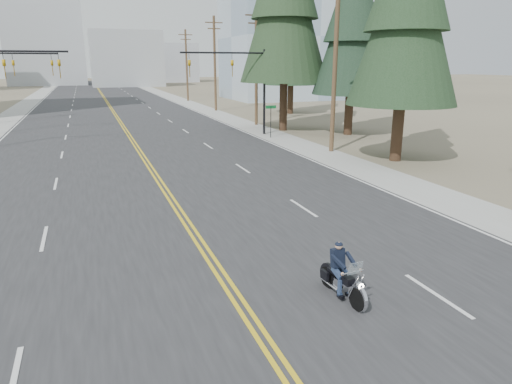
{
  "coord_description": "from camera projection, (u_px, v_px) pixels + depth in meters",
  "views": [
    {
      "loc": [
        -3.2,
        -4.47,
        5.9
      ],
      "look_at": [
        2.06,
        9.78,
        1.6
      ],
      "focal_mm": 32.0,
      "sensor_mm": 36.0,
      "label": 1
    }
  ],
  "objects": [
    {
      "name": "utility_pole_e",
      "position": [
        187.0,
        64.0,
        72.5
      ],
      "size": [
        2.2,
        0.3,
        11.0
      ],
      "color": "brown",
      "rests_on": "ground"
    },
    {
      "name": "utility_pole_c",
      "position": [
        256.0,
        65.0,
        43.62
      ],
      "size": [
        2.2,
        0.3,
        11.0
      ],
      "color": "brown",
      "rests_on": "ground"
    },
    {
      "name": "haze_bldg_c",
      "position": [
        259.0,
        51.0,
        116.88
      ],
      "size": [
        16.0,
        12.0,
        18.0
      ],
      "primitive_type": "cube",
      "color": "#B7BCC6",
      "rests_on": "ground"
    },
    {
      "name": "sidewalk_left",
      "position": [
        25.0,
        105.0,
        66.07
      ],
      "size": [
        3.0,
        200.0,
        0.01
      ],
      "primitive_type": "cube",
      "color": "#A5A5A0",
      "rests_on": "ground"
    },
    {
      "name": "traffic_mast_far",
      "position": [
        6.0,
        76.0,
        38.39
      ],
      "size": [
        6.1,
        0.26,
        7.0
      ],
      "color": "black",
      "rests_on": "ground"
    },
    {
      "name": "conifer_mid",
      "position": [
        354.0,
        13.0,
        36.5
      ],
      "size": [
        6.39,
        6.39,
        17.03
      ],
      "rotation": [
        0.0,
        0.0,
        -0.3
      ],
      "color": "#382619",
      "rests_on": "ground"
    },
    {
      "name": "motorcyclist",
      "position": [
        343.0,
        272.0,
        11.69
      ],
      "size": [
        0.92,
        1.93,
        1.47
      ],
      "primitive_type": null,
      "rotation": [
        0.0,
        0.0,
        3.2
      ],
      "color": "black",
      "rests_on": "ground"
    },
    {
      "name": "haze_bldg_b",
      "position": [
        126.0,
        59.0,
        120.31
      ],
      "size": [
        18.0,
        14.0,
        14.0
      ],
      "primitive_type": "cube",
      "color": "#ADB2B7",
      "rests_on": "ground"
    },
    {
      "name": "haze_bldg_e",
      "position": [
        173.0,
        63.0,
        148.81
      ],
      "size": [
        14.0,
        14.0,
        12.0
      ],
      "primitive_type": "cube",
      "color": "#B7BCC6",
      "rests_on": "ground"
    },
    {
      "name": "utility_pole_b",
      "position": [
        335.0,
        62.0,
        30.01
      ],
      "size": [
        2.2,
        0.3,
        11.5
      ],
      "color": "brown",
      "rests_on": "ground"
    },
    {
      "name": "conifer_far",
      "position": [
        292.0,
        28.0,
        52.72
      ],
      "size": [
        6.41,
        6.41,
        17.17
      ],
      "rotation": [
        0.0,
        0.0,
        -0.01
      ],
      "color": "#382619",
      "rests_on": "ground"
    },
    {
      "name": "utility_pole_d",
      "position": [
        215.0,
        63.0,
        57.09
      ],
      "size": [
        2.2,
        0.3,
        11.5
      ],
      "color": "brown",
      "rests_on": "ground"
    },
    {
      "name": "street_sign",
      "position": [
        271.0,
        116.0,
        36.9
      ],
      "size": [
        0.9,
        0.06,
        2.62
      ],
      "color": "black",
      "rests_on": "ground"
    },
    {
      "name": "traffic_mast_right",
      "position": [
        241.0,
        75.0,
        37.24
      ],
      "size": [
        7.1,
        0.26,
        7.0
      ],
      "color": "black",
      "rests_on": "ground"
    },
    {
      "name": "haze_bldg_d",
      "position": [
        45.0,
        36.0,
        125.55
      ],
      "size": [
        20.0,
        15.0,
        26.0
      ],
      "primitive_type": "cube",
      "color": "#ADB2B7",
      "rests_on": "ground"
    },
    {
      "name": "glass_building",
      "position": [
        298.0,
        38.0,
        77.84
      ],
      "size": [
        24.0,
        16.0,
        20.0
      ],
      "primitive_type": "cube",
      "color": "#9EB5CC",
      "rests_on": "ground"
    },
    {
      "name": "road",
      "position": [
        108.0,
        103.0,
        69.9
      ],
      "size": [
        20.0,
        200.0,
        0.01
      ],
      "primitive_type": "cube",
      "color": "#303033",
      "rests_on": "ground"
    },
    {
      "name": "sidewalk_right",
      "position": [
        182.0,
        101.0,
        73.73
      ],
      "size": [
        3.0,
        200.0,
        0.01
      ],
      "primitive_type": "cube",
      "color": "#A5A5A0",
      "rests_on": "ground"
    }
  ]
}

